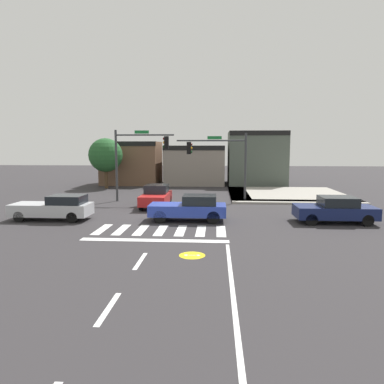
% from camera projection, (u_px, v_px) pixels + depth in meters
% --- Properties ---
extents(ground_plane, '(120.00, 120.00, 0.00)m').
position_uv_depth(ground_plane, '(172.00, 214.00, 22.85)').
color(ground_plane, '#302D30').
extents(crosswalk_near, '(6.57, 2.42, 0.01)m').
position_uv_depth(crosswalk_near, '(161.00, 230.00, 18.39)').
color(crosswalk_near, silver).
rests_on(crosswalk_near, ground_plane).
extents(lane_markings, '(6.80, 24.25, 0.01)m').
position_uv_depth(lane_markings, '(154.00, 297.00, 10.17)').
color(lane_markings, white).
rests_on(lane_markings, ground_plane).
extents(bike_detector_marking, '(1.03, 1.03, 0.01)m').
position_uv_depth(bike_detector_marking, '(192.00, 255.00, 14.13)').
color(bike_detector_marking, yellow).
rests_on(bike_detector_marking, ground_plane).
extents(curb_corner_northeast, '(10.00, 10.60, 0.15)m').
position_uv_depth(curb_corner_northeast, '(281.00, 195.00, 31.60)').
color(curb_corner_northeast, '#9E998E').
rests_on(curb_corner_northeast, ground_plane).
extents(storefront_row, '(20.40, 6.98, 5.92)m').
position_uv_depth(storefront_row, '(203.00, 161.00, 41.36)').
color(storefront_row, brown).
rests_on(storefront_row, ground_plane).
extents(traffic_signal_northeast, '(5.44, 0.32, 5.27)m').
position_uv_depth(traffic_signal_northeast, '(219.00, 155.00, 28.10)').
color(traffic_signal_northeast, '#383A3D').
rests_on(traffic_signal_northeast, ground_plane).
extents(traffic_signal_northwest, '(4.60, 0.32, 5.51)m').
position_uv_depth(traffic_signal_northwest, '(138.00, 152.00, 27.79)').
color(traffic_signal_northwest, '#383A3D').
rests_on(traffic_signal_northwest, ground_plane).
extents(car_blue, '(4.36, 1.79, 1.49)m').
position_uv_depth(car_blue, '(190.00, 208.00, 20.70)').
color(car_blue, '#23389E').
rests_on(car_blue, ground_plane).
extents(car_navy, '(4.32, 1.94, 1.47)m').
position_uv_depth(car_navy, '(335.00, 210.00, 20.19)').
color(car_navy, '#141E4C').
rests_on(car_navy, ground_plane).
extents(car_silver, '(4.49, 1.72, 1.45)m').
position_uv_depth(car_silver, '(55.00, 208.00, 20.93)').
color(car_silver, '#B7BABF').
rests_on(car_silver, ground_plane).
extents(car_red, '(1.76, 4.13, 1.55)m').
position_uv_depth(car_red, '(156.00, 196.00, 25.51)').
color(car_red, red).
rests_on(car_red, ground_plane).
extents(roadside_tree, '(3.44, 3.44, 5.12)m').
position_uv_depth(roadside_tree, '(106.00, 155.00, 36.86)').
color(roadside_tree, '#4C3823').
rests_on(roadside_tree, ground_plane).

